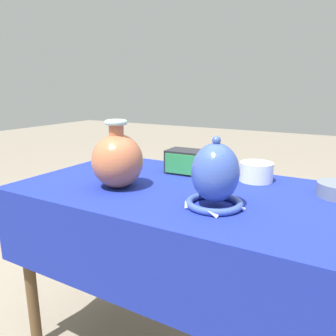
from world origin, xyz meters
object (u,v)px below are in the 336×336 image
Objects in this scene: vase_tall_bulbous at (117,160)px; mosaic_tile_box at (187,162)px; pot_squat_porcelain at (256,172)px; vase_dome_bell at (215,177)px.

mosaic_tile_box is at bearing 67.08° from vase_tall_bulbous.
vase_dome_bell is at bearing -95.71° from pot_squat_porcelain.
vase_dome_bell is at bearing -2.56° from vase_tall_bulbous.
mosaic_tile_box is (-0.25, 0.32, -0.04)m from vase_dome_bell.
vase_tall_bulbous reaches higher than pot_squat_porcelain.
vase_dome_bell is 1.29× the size of mosaic_tile_box.
vase_tall_bulbous is at bearing -115.60° from mosaic_tile_box.
pot_squat_porcelain is (0.03, 0.34, -0.06)m from vase_dome_bell.
vase_tall_bulbous is 1.11× the size of vase_dome_bell.
mosaic_tile_box is at bearing 128.36° from vase_dome_bell.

